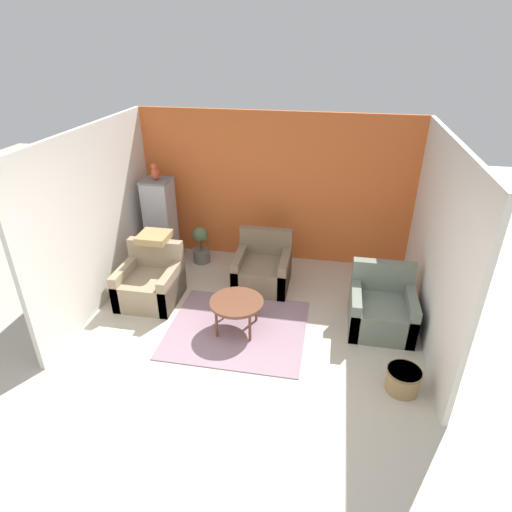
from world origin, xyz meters
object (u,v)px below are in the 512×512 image
Objects in this scene: coffee_table at (237,304)px; parrot at (155,172)px; armchair_right at (381,310)px; armchair_middle at (263,269)px; wicker_basket at (403,379)px; birdcage at (161,222)px; armchair_left at (151,283)px; potted_plant at (201,245)px.

parrot is at bearing 134.84° from coffee_table.
armchair_right is 1.86m from armchair_middle.
wicker_basket is at bearing -19.54° from coffee_table.
parrot reaches higher than birdcage.
birdcage reaches higher than armchair_right.
parrot is (-1.66, 1.67, 1.14)m from coffee_table.
armchair_left reaches higher than wicker_basket.
birdcage is 5.09× the size of parrot.
coffee_table is 0.85× the size of armchair_left.
parrot is (-1.79, 0.50, 1.28)m from armchair_middle.
potted_plant is (0.37, 1.25, 0.05)m from armchair_left.
armchair_left is at bearing 179.02° from armchair_right.
birdcage is at bearing -176.10° from potted_plant.
armchair_middle is at bearing -25.36° from potted_plant.
parrot is at bearing 164.39° from armchair_middle.
birdcage is at bearing -90.00° from parrot.
parrot reaches higher than coffee_table.
armchair_right is at bearing -24.57° from potted_plant.
birdcage reaches higher than coffee_table.
armchair_middle is at bearing 134.89° from wicker_basket.
armchair_right is 3.74m from birdcage.
birdcage is 3.78× the size of wicker_basket.
armchair_right is at bearing 98.63° from wicker_basket.
armchair_left is at bearing 160.87° from wicker_basket.
armchair_middle reaches higher than wicker_basket.
armchair_right is 3.93m from parrot.
coffee_table is 1.89m from armchair_right.
armchair_right reaches higher than potted_plant.
armchair_right is at bearing -19.79° from birdcage.
armchair_right is at bearing -0.98° from armchair_left.
potted_plant is (-1.15, 0.54, 0.05)m from armchair_middle.
coffee_table is 1.85× the size of wicker_basket.
armchair_middle is at bearing 155.96° from armchair_right.
armchair_left is 1.67m from armchair_middle.
armchair_middle is 1.91m from birdcage.
birdcage reaches higher than wicker_basket.
armchair_left and armchair_middle have the same top height.
armchair_left is 3.22m from armchair_right.
armchair_left is 1.78m from parrot.
potted_plant is 3.87m from wicker_basket.
wicker_basket is at bearing -38.75° from potted_plant.
armchair_left is 3.59m from wicker_basket.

